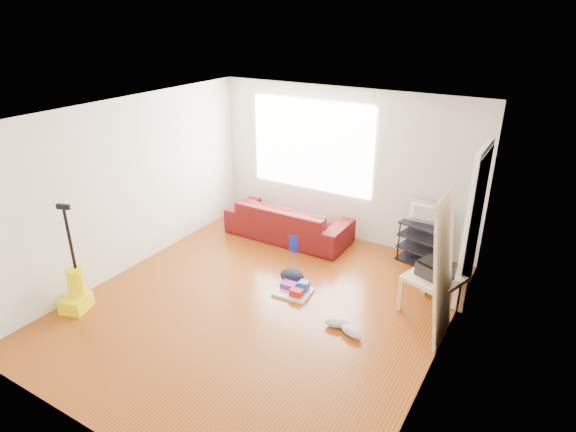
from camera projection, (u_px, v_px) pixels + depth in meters
The scene contains 13 objects.
room at pixel (270, 215), 5.93m from camera, with size 4.51×5.01×2.51m.
sofa at pixel (288, 237), 8.22m from camera, with size 2.11×0.82×0.62m, color #57120D.
tv_stand at pixel (421, 243), 7.28m from camera, with size 0.70×0.49×0.64m.
tv at pixel (424, 214), 7.09m from camera, with size 0.58×0.08×0.34m, color black.
side_table at pixel (433, 282), 6.06m from camera, with size 0.77×0.77×0.50m.
printer at pixel (435, 270), 5.99m from camera, with size 0.48×0.43×0.21m.
bucket at pixel (297, 249), 7.83m from camera, with size 0.29×0.29×0.29m, color #1220B6.
toilet_paper at pixel (298, 237), 7.77m from camera, with size 0.12×0.12×0.11m, color white.
cleaning_tray at pixel (294, 290), 6.58m from camera, with size 0.51×0.42×0.17m.
backpack at pixel (292, 282), 6.88m from camera, with size 0.35×0.28×0.19m, color black.
sneakers at pixel (344, 327), 5.80m from camera, with size 0.56×0.28×0.12m.
vacuum at pixel (76, 291), 6.17m from camera, with size 0.39×0.42×1.44m.
door_panel at pixel (434, 333), 5.79m from camera, with size 0.04×0.71×1.78m, color tan.
Camera 1 is at (3.04, -4.41, 3.60)m, focal length 30.00 mm.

